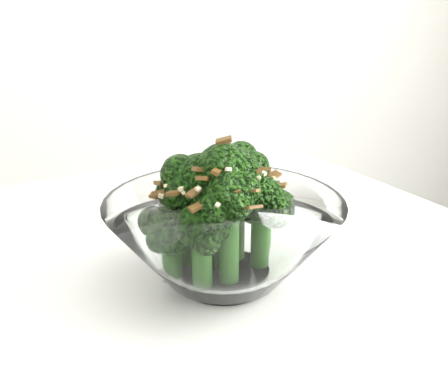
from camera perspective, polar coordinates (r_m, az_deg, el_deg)
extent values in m
cylinder|color=white|center=(1.11, 4.84, -15.86)|extent=(0.04, 0.04, 0.71)
cylinder|color=white|center=(0.51, 0.00, -9.81)|extent=(0.09, 0.09, 0.01)
cylinder|color=#245416|center=(0.47, 0.57, -6.51)|extent=(0.02, 0.02, 0.08)
sphere|color=#1E4C0E|center=(0.45, 0.59, -0.79)|extent=(0.05, 0.05, 0.05)
cylinder|color=#245416|center=(0.48, -6.00, -7.91)|extent=(0.02, 0.02, 0.04)
sphere|color=#1E4C0E|center=(0.47, -6.14, -4.46)|extent=(0.04, 0.04, 0.04)
cylinder|color=#245416|center=(0.50, 4.18, -5.56)|extent=(0.02, 0.02, 0.06)
sphere|color=#1E4C0E|center=(0.48, 4.30, -1.08)|extent=(0.05, 0.05, 0.05)
cylinder|color=#245416|center=(0.51, 1.34, -3.67)|extent=(0.02, 0.02, 0.08)
sphere|color=#1E4C0E|center=(0.49, 1.39, 2.06)|extent=(0.05, 0.05, 0.05)
cylinder|color=#245416|center=(0.50, -2.62, -4.63)|extent=(0.02, 0.02, 0.08)
sphere|color=#1E4C0E|center=(0.48, -2.72, 1.11)|extent=(0.05, 0.05, 0.05)
cylinder|color=#245416|center=(0.53, 4.43, -4.82)|extent=(0.02, 0.02, 0.04)
sphere|color=#1E4C0E|center=(0.52, 4.53, -1.57)|extent=(0.04, 0.04, 0.04)
cylinder|color=#245416|center=(0.49, 0.00, -4.41)|extent=(0.02, 0.02, 0.09)
sphere|color=#1E4C0E|center=(0.47, 0.00, 2.12)|extent=(0.05, 0.05, 0.05)
cylinder|color=#245416|center=(0.50, -4.46, -5.59)|extent=(0.02, 0.02, 0.06)
sphere|color=#1E4C0E|center=(0.49, -4.60, -1.25)|extent=(0.05, 0.05, 0.05)
cylinder|color=#245416|center=(0.46, -2.55, -8.33)|extent=(0.02, 0.02, 0.05)
sphere|color=#1E4C0E|center=(0.45, -2.62, -4.13)|extent=(0.04, 0.04, 0.04)
cylinder|color=#245416|center=(0.54, -0.33, -4.36)|extent=(0.02, 0.02, 0.05)
sphere|color=#1E4C0E|center=(0.53, -0.33, -1.03)|extent=(0.04, 0.04, 0.04)
cube|color=brown|center=(0.45, -2.62, 2.38)|extent=(0.02, 0.02, 0.01)
cube|color=brown|center=(0.50, -2.83, 2.70)|extent=(0.01, 0.01, 0.01)
cube|color=brown|center=(0.49, 4.45, 2.45)|extent=(0.02, 0.01, 0.01)
cube|color=brown|center=(0.50, 5.04, 1.85)|extent=(0.01, 0.02, 0.01)
cube|color=brown|center=(0.50, 3.18, 2.84)|extent=(0.01, 0.01, 0.01)
cube|color=brown|center=(0.52, 3.54, 1.74)|extent=(0.01, 0.02, 0.01)
cube|color=brown|center=(0.50, -6.99, 0.96)|extent=(0.02, 0.02, 0.01)
cube|color=brown|center=(0.44, -2.40, 1.31)|extent=(0.02, 0.02, 0.01)
cube|color=brown|center=(0.51, -6.44, 0.70)|extent=(0.01, 0.01, 0.01)
cube|color=brown|center=(0.43, 1.23, 0.22)|extent=(0.01, 0.02, 0.01)
cube|color=brown|center=(0.48, 6.35, 0.52)|extent=(0.02, 0.01, 0.01)
cube|color=brown|center=(0.49, 3.59, 2.75)|extent=(0.01, 0.01, 0.01)
cube|color=brown|center=(0.52, 1.29, 2.62)|extent=(0.02, 0.02, 0.01)
cube|color=brown|center=(0.49, -3.54, 3.08)|extent=(0.01, 0.01, 0.00)
cube|color=brown|center=(0.52, -1.40, 2.64)|extent=(0.02, 0.02, 0.01)
cube|color=brown|center=(0.50, 4.05, 2.40)|extent=(0.01, 0.01, 0.01)
cube|color=brown|center=(0.44, -3.54, -0.30)|extent=(0.02, 0.02, 0.01)
cube|color=brown|center=(0.48, 0.69, 4.21)|extent=(0.02, 0.01, 0.01)
cube|color=brown|center=(0.48, -3.65, 2.87)|extent=(0.02, 0.02, 0.01)
cube|color=brown|center=(0.43, -3.15, -1.95)|extent=(0.02, 0.01, 0.01)
cube|color=brown|center=(0.43, 1.08, 0.41)|extent=(0.01, 0.02, 0.01)
cube|color=brown|center=(0.52, 1.45, 2.75)|extent=(0.02, 0.01, 0.00)
cube|color=brown|center=(0.45, -5.85, -0.38)|extent=(0.02, 0.01, 0.01)
cube|color=brown|center=(0.43, 3.44, -1.95)|extent=(0.02, 0.01, 0.01)
cube|color=brown|center=(0.50, 5.77, 1.68)|extent=(0.02, 0.02, 0.01)
cube|color=brown|center=(0.48, -7.62, -0.49)|extent=(0.02, 0.02, 0.00)
cube|color=brown|center=(0.47, -7.55, -0.27)|extent=(0.01, 0.01, 0.01)
cube|color=brown|center=(0.46, -0.02, 5.68)|extent=(0.02, 0.01, 0.01)
cube|color=brown|center=(0.44, -0.73, 2.19)|extent=(0.01, 0.02, 0.01)
cube|color=brown|center=(0.45, 3.22, 1.98)|extent=(0.02, 0.01, 0.01)
cube|color=brown|center=(0.44, 3.04, -0.13)|extent=(0.02, 0.02, 0.01)
cube|color=brown|center=(0.48, -7.10, 0.73)|extent=(0.02, 0.02, 0.01)
cube|color=brown|center=(0.53, 3.88, 1.35)|extent=(0.02, 0.01, 0.01)
cube|color=beige|center=(0.44, -4.65, -0.35)|extent=(0.00, 0.00, 0.00)
cube|color=beige|center=(0.50, -0.26, 3.85)|extent=(0.01, 0.01, 0.01)
cube|color=beige|center=(0.46, -7.22, -0.63)|extent=(0.01, 0.01, 0.00)
cube|color=beige|center=(0.50, -2.79, 2.73)|extent=(0.00, 0.01, 0.00)
cube|color=beige|center=(0.43, -2.99, 0.14)|extent=(0.01, 0.01, 0.01)
cube|color=beige|center=(0.51, -4.78, 2.14)|extent=(0.01, 0.01, 0.01)
cube|color=beige|center=(0.48, -2.84, 3.37)|extent=(0.01, 0.01, 0.01)
cube|color=beige|center=(0.47, -6.53, 0.47)|extent=(0.01, 0.01, 0.01)
cube|color=beige|center=(0.43, 0.91, -0.05)|extent=(0.01, 0.01, 0.01)
cube|color=beige|center=(0.50, 6.34, 0.96)|extent=(0.01, 0.01, 0.01)
cube|color=beige|center=(0.47, 0.45, 4.85)|extent=(0.01, 0.01, 0.00)
cube|color=beige|center=(0.42, -0.74, -1.72)|extent=(0.01, 0.01, 0.01)
cube|color=beige|center=(0.48, -3.97, 2.71)|extent=(0.01, 0.01, 0.00)
cube|color=beige|center=(0.49, 5.72, 1.37)|extent=(0.00, 0.00, 0.00)
cube|color=beige|center=(0.50, -3.54, 2.48)|extent=(0.01, 0.01, 0.00)
cube|color=beige|center=(0.45, 3.96, 1.39)|extent=(0.01, 0.00, 0.00)
cube|color=beige|center=(0.45, -4.94, 0.11)|extent=(0.01, 0.01, 0.00)
cube|color=beige|center=(0.52, 3.90, 2.27)|extent=(0.01, 0.01, 0.00)
cube|color=beige|center=(0.46, 3.21, 2.40)|extent=(0.01, 0.01, 0.01)
cube|color=beige|center=(0.47, 4.56, 1.89)|extent=(0.01, 0.01, 0.00)
cube|color=beige|center=(0.44, 0.48, 2.37)|extent=(0.01, 0.01, 0.01)
cube|color=beige|center=(0.50, -2.79, 2.56)|extent=(0.01, 0.01, 0.01)
cube|color=beige|center=(0.52, 2.75, 2.23)|extent=(0.00, 0.01, 0.00)
cube|color=beige|center=(0.43, -0.68, 0.27)|extent=(0.00, 0.00, 0.00)
cube|color=beige|center=(0.51, -0.33, 2.84)|extent=(0.01, 0.01, 0.01)
cube|color=beige|center=(0.49, -5.99, 1.55)|extent=(0.01, 0.01, 0.00)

